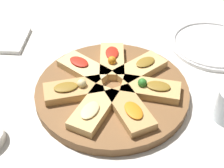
# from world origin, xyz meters

# --- Properties ---
(ground_plane) EXTENTS (3.00, 3.00, 0.00)m
(ground_plane) POSITION_xyz_m (0.00, 0.00, 0.00)
(ground_plane) COLOR silver
(serving_board) EXTENTS (0.37, 0.37, 0.02)m
(serving_board) POSITION_xyz_m (0.00, 0.00, 0.01)
(serving_board) COLOR brown
(serving_board) RESTS_ON ground_plane
(focaccia_slice_0) EXTENTS (0.11, 0.15, 0.04)m
(focaccia_slice_0) POSITION_xyz_m (0.04, -0.08, 0.04)
(focaccia_slice_0) COLOR tan
(focaccia_slice_0) RESTS_ON serving_board
(focaccia_slice_1) EXTENTS (0.15, 0.09, 0.03)m
(focaccia_slice_1) POSITION_xyz_m (0.09, -0.02, 0.03)
(focaccia_slice_1) COLOR #DBB775
(focaccia_slice_1) RESTS_ON serving_board
(focaccia_slice_2) EXTENTS (0.15, 0.13, 0.03)m
(focaccia_slice_2) POSITION_xyz_m (0.07, 0.05, 0.03)
(focaccia_slice_2) COLOR tan
(focaccia_slice_2) RESTS_ON serving_board
(focaccia_slice_3) EXTENTS (0.06, 0.14, 0.04)m
(focaccia_slice_3) POSITION_xyz_m (0.00, 0.09, 0.04)
(focaccia_slice_3) COLOR tan
(focaccia_slice_3) RESTS_ON serving_board
(focaccia_slice_4) EXTENTS (0.14, 0.13, 0.03)m
(focaccia_slice_4) POSITION_xyz_m (-0.07, 0.06, 0.03)
(focaccia_slice_4) COLOR #DBB775
(focaccia_slice_4) RESTS_ON serving_board
(focaccia_slice_5) EXTENTS (0.15, 0.09, 0.04)m
(focaccia_slice_5) POSITION_xyz_m (-0.09, -0.02, 0.04)
(focaccia_slice_5) COLOR #DBB775
(focaccia_slice_5) RESTS_ON serving_board
(focaccia_slice_6) EXTENTS (0.12, 0.15, 0.03)m
(focaccia_slice_6) POSITION_xyz_m (-0.04, -0.08, 0.03)
(focaccia_slice_6) COLOR #E5C689
(focaccia_slice_6) RESTS_ON serving_board
(plate_left) EXTENTS (0.25, 0.25, 0.02)m
(plate_left) POSITION_xyz_m (-0.26, 0.25, 0.01)
(plate_left) COLOR white
(plate_left) RESTS_ON ground_plane
(napkin_stack) EXTENTS (0.14, 0.13, 0.01)m
(napkin_stack) POSITION_xyz_m (-0.16, -0.35, 0.01)
(napkin_stack) COLOR white
(napkin_stack) RESTS_ON ground_plane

